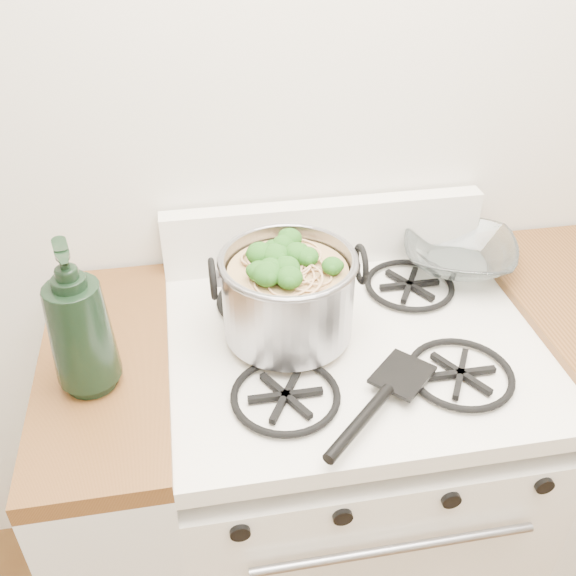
# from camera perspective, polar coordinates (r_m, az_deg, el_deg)

# --- Properties ---
(gas_range) EXTENTS (0.76, 0.66, 0.92)m
(gas_range) POSITION_cam_1_polar(r_m,az_deg,el_deg) (1.67, 4.93, -16.88)
(gas_range) COLOR white
(gas_range) RESTS_ON ground
(counter_left) EXTENTS (0.25, 0.65, 0.92)m
(counter_left) POSITION_cam_1_polar(r_m,az_deg,el_deg) (1.64, -13.41, -18.32)
(counter_left) COLOR silver
(counter_left) RESTS_ON ground
(stock_pot) EXTENTS (0.30, 0.27, 0.18)m
(stock_pot) POSITION_cam_1_polar(r_m,az_deg,el_deg) (1.26, 0.00, -0.57)
(stock_pot) COLOR #919299
(stock_pot) RESTS_ON gas_range
(spatula) EXTENTS (0.42, 0.42, 0.02)m
(spatula) POSITION_cam_1_polar(r_m,az_deg,el_deg) (1.22, 10.17, -7.34)
(spatula) COLOR black
(spatula) RESTS_ON gas_range
(glass_bowl) EXTENTS (0.13, 0.13, 0.03)m
(glass_bowl) POSITION_cam_1_polar(r_m,az_deg,el_deg) (1.56, 14.84, 2.46)
(glass_bowl) COLOR white
(glass_bowl) RESTS_ON gas_range
(bottle) EXTENTS (0.14, 0.14, 0.30)m
(bottle) POSITION_cam_1_polar(r_m,az_deg,el_deg) (1.16, -18.21, -2.60)
(bottle) COLOR black
(bottle) RESTS_ON counter_left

